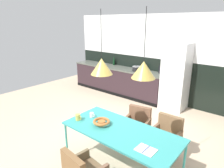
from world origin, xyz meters
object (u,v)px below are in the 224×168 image
(open_book, at_px, (146,150))
(bottle_vinegar_dark, at_px, (159,70))
(pendant_lamp_over_table_near, at_px, (102,66))
(mug_wide_latte, at_px, (78,117))
(cooking_pot, at_px, (136,69))
(pendant_lamp_over_table_far, at_px, (144,70))
(armchair_head_of_table, at_px, (167,133))
(dining_table, at_px, (121,133))
(refrigerator_column, at_px, (175,77))
(fruit_bowl, at_px, (102,122))
(bottle_oil_tall, at_px, (114,62))
(armchair_corner_seat, at_px, (138,121))
(mug_dark_espresso, at_px, (92,115))

(open_book, xyz_separation_m, bottle_vinegar_dark, (-1.52, 3.37, 0.27))
(pendant_lamp_over_table_near, bearing_deg, mug_wide_latte, -156.12)
(cooking_pot, distance_m, pendant_lamp_over_table_far, 3.70)
(open_book, bearing_deg, armchair_head_of_table, 98.05)
(dining_table, distance_m, pendant_lamp_over_table_far, 1.16)
(refrigerator_column, bearing_deg, bottle_vinegar_dark, 165.05)
(armchair_head_of_table, relative_size, bottle_vinegar_dark, 2.93)
(refrigerator_column, distance_m, pendant_lamp_over_table_near, 3.14)
(dining_table, bearing_deg, pendant_lamp_over_table_far, -5.73)
(pendant_lamp_over_table_far, bearing_deg, pendant_lamp_over_table_near, 178.37)
(mug_wide_latte, bearing_deg, dining_table, 14.09)
(armchair_head_of_table, distance_m, bottle_vinegar_dark, 2.78)
(pendant_lamp_over_table_far, bearing_deg, refrigerator_column, 103.97)
(fruit_bowl, relative_size, bottle_oil_tall, 1.00)
(armchair_head_of_table, height_order, bottle_vinegar_dark, bottle_vinegar_dark)
(armchair_corner_seat, distance_m, cooking_pot, 2.60)
(mug_dark_espresso, height_order, pendant_lamp_over_table_far, pendant_lamp_over_table_far)
(dining_table, relative_size, bottle_oil_tall, 6.63)
(refrigerator_column, distance_m, dining_table, 3.05)
(refrigerator_column, bearing_deg, open_book, -73.56)
(mug_wide_latte, bearing_deg, pendant_lamp_over_table_near, 23.88)
(refrigerator_column, height_order, armchair_head_of_table, refrigerator_column)
(mug_wide_latte, relative_size, bottle_vinegar_dark, 0.50)
(open_book, distance_m, bottle_oil_tall, 4.79)
(mug_dark_espresso, bearing_deg, refrigerator_column, 84.13)
(refrigerator_column, height_order, mug_dark_espresso, refrigerator_column)
(armchair_corner_seat, height_order, open_book, armchair_corner_seat)
(armchair_head_of_table, xyz_separation_m, fruit_bowl, (-0.79, -0.88, 0.31))
(dining_table, relative_size, bottle_vinegar_dark, 7.09)
(dining_table, height_order, open_book, open_book)
(fruit_bowl, distance_m, bottle_oil_tall, 4.09)
(mug_dark_espresso, xyz_separation_m, pendant_lamp_over_table_near, (0.31, -0.05, 0.95))
(fruit_bowl, bearing_deg, pendant_lamp_over_table_near, 112.63)
(open_book, distance_m, pendant_lamp_over_table_far, 1.08)
(dining_table, height_order, fruit_bowl, fruit_bowl)
(refrigerator_column, bearing_deg, armchair_corner_seat, -85.70)
(open_book, relative_size, pendant_lamp_over_table_near, 0.27)
(armchair_corner_seat, xyz_separation_m, pendant_lamp_over_table_near, (-0.16, -0.86, 1.25))
(mug_dark_espresso, distance_m, bottle_vinegar_dark, 3.16)
(dining_table, height_order, pendant_lamp_over_table_near, pendant_lamp_over_table_near)
(cooking_pot, height_order, pendant_lamp_over_table_near, pendant_lamp_over_table_near)
(fruit_bowl, bearing_deg, armchair_head_of_table, 48.32)
(open_book, relative_size, bottle_oil_tall, 0.92)
(open_book, distance_m, mug_dark_espresso, 1.28)
(refrigerator_column, height_order, open_book, refrigerator_column)
(pendant_lamp_over_table_near, bearing_deg, fruit_bowl, -67.37)
(armchair_corner_seat, xyz_separation_m, mug_wide_latte, (-0.58, -1.04, 0.32))
(mug_dark_espresso, height_order, bottle_vinegar_dark, bottle_vinegar_dark)
(bottle_vinegar_dark, bearing_deg, bottle_oil_tall, 178.11)
(mug_dark_espresso, distance_m, pendant_lamp_over_table_far, 1.47)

